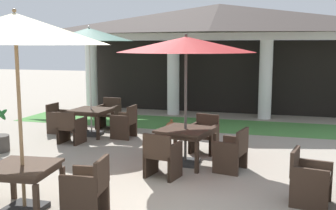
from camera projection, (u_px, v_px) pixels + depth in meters
name	position (u px, v px, depth m)	size (l,w,h in m)	color
background_pavilion	(219.00, 30.00, 13.95)	(10.73, 2.69, 3.81)	white
lawn_strip	(209.00, 125.00, 12.73)	(12.53, 2.16, 0.01)	#47843D
patio_table_near_foreground	(185.00, 133.00, 8.49)	(1.20, 1.20, 0.75)	#38281E
patio_umbrella_near_foreground	(186.00, 46.00, 8.23)	(2.79, 2.79, 2.68)	#2D2D2D
patio_chair_near_foreground_north	(204.00, 135.00, 9.42)	(0.66, 0.60, 0.87)	#38281E
patio_chair_near_foreground_east	(232.00, 151.00, 8.06)	(0.64, 0.73, 0.85)	#38281E
patio_chair_near_foreground_south	(162.00, 156.00, 7.64)	(0.67, 0.61, 0.86)	#38281E
patio_table_mid_left	(91.00, 113.00, 11.22)	(1.04, 1.04, 0.72)	#38281E
patio_umbrella_mid_left	(89.00, 36.00, 10.92)	(2.33, 2.33, 2.96)	#2D2D2D
patio_chair_mid_left_north	(109.00, 114.00, 12.20)	(0.63, 0.62, 0.89)	#38281E
patio_chair_mid_left_south	(71.00, 128.00, 10.31)	(0.58, 0.58, 0.82)	#38281E
patio_chair_mid_left_west	(60.00, 119.00, 11.60)	(0.61, 0.61, 0.82)	#38281E
patio_chair_mid_left_east	(125.00, 123.00, 10.92)	(0.58, 0.60, 0.87)	#38281E
patio_chair_mid_right_west	(309.00, 179.00, 6.37)	(0.67, 0.67, 0.86)	#38281E
patio_table_far_back	(23.00, 171.00, 6.07)	(1.01, 1.01, 0.71)	#38281E
patio_umbrella_far_back	(15.00, 30.00, 5.77)	(2.65, 2.65, 2.97)	#2D2D2D
patio_chair_far_back_east	(87.00, 189.00, 5.93)	(0.62, 0.59, 0.87)	#38281E
terracotta_urn	(171.00, 127.00, 11.72)	(0.34, 0.34, 0.37)	#9E5633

